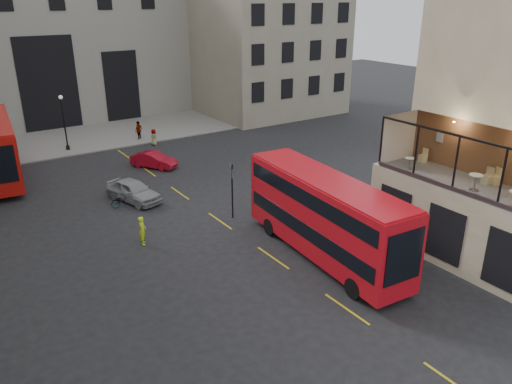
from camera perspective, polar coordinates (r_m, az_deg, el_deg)
ground at (r=26.07m, az=13.55°, el=-11.47°), size 140.00×140.00×0.00m
host_frontage at (r=29.71m, az=22.54°, el=-3.37°), size 3.00×11.00×4.50m
cafe_floor at (r=28.88m, az=23.19°, el=0.77°), size 3.00×10.00×0.10m
gateway at (r=63.44m, az=-24.23°, el=15.71°), size 35.00×10.60×18.00m
building_right at (r=65.57m, az=0.12°, el=18.54°), size 16.60×18.60×20.00m
pavement_far at (r=55.07m, az=-21.72°, el=5.47°), size 40.00×12.00×0.12m
traffic_light_near at (r=32.70m, az=-2.75°, el=0.93°), size 0.16×0.20×3.80m
street_lamp_b at (r=50.71m, az=-21.01°, el=7.02°), size 0.36×0.36×5.33m
bus_near at (r=27.94m, az=7.87°, el=-2.45°), size 3.64×12.10×4.76m
car_a at (r=37.06m, az=-13.84°, el=0.16°), size 3.18×5.01×1.59m
car_b at (r=44.01m, az=-11.60°, el=3.60°), size 3.43×4.16×1.34m
bicycle at (r=36.49m, az=-14.98°, el=-0.88°), size 1.75×0.69×0.90m
cyclist at (r=30.56m, az=-12.85°, el=-4.30°), size 0.62×0.76×1.78m
pedestrian_b at (r=46.86m, az=-26.23°, el=3.01°), size 0.94×1.14×1.54m
pedestrian_c at (r=52.82m, az=-13.25°, el=6.85°), size 1.23×1.06×1.98m
pedestrian_d at (r=50.62m, az=-11.60°, el=6.15°), size 0.73×0.92×1.63m
cafe_table_mid at (r=27.81m, az=23.79°, el=1.27°), size 0.69×0.69×0.86m
cafe_table_far at (r=29.99m, az=17.14°, el=3.34°), size 0.54×0.54×0.68m
cafe_chair_b at (r=29.28m, az=25.65°, el=1.32°), size 0.55×0.55×0.91m
cafe_chair_c at (r=29.16m, az=24.89°, el=1.37°), size 0.46×0.46×0.90m
cafe_chair_d at (r=31.64m, az=18.53°, el=3.73°), size 0.42×0.42×0.82m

